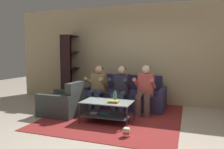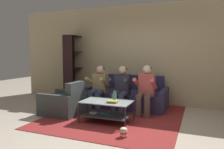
{
  "view_description": "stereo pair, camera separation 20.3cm",
  "coord_description": "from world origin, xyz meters",
  "views": [
    {
      "loc": [
        1.36,
        -3.95,
        1.5
      ],
      "look_at": [
        -0.3,
        0.72,
        1.01
      ],
      "focal_mm": 35.0,
      "sensor_mm": 36.0,
      "label": 1
    },
    {
      "loc": [
        1.55,
        -3.88,
        1.5
      ],
      "look_at": [
        -0.3,
        0.72,
        1.01
      ],
      "focal_mm": 35.0,
      "sensor_mm": 36.0,
      "label": 2
    }
  ],
  "objects": [
    {
      "name": "person_seated_right",
      "position": [
        0.36,
        1.24,
        0.66
      ],
      "size": [
        0.5,
        0.58,
        1.2
      ],
      "color": "brown",
      "rests_on": "ground"
    },
    {
      "name": "popcorn_tub",
      "position": [
        0.34,
        -0.33,
        0.09
      ],
      "size": [
        0.13,
        0.13,
        0.18
      ],
      "color": "red",
      "rests_on": "ground"
    },
    {
      "name": "ground",
      "position": [
        0.0,
        0.0,
        0.0
      ],
      "size": [
        16.8,
        16.8,
        0.0
      ],
      "primitive_type": "plane",
      "color": "beige"
    },
    {
      "name": "person_seated_middle",
      "position": [
        -0.26,
        1.24,
        0.64
      ],
      "size": [
        0.5,
        0.58,
        1.16
      ],
      "color": "#39445D",
      "rests_on": "ground"
    },
    {
      "name": "book_stack",
      "position": [
        -0.1,
        0.26,
        0.49
      ],
      "size": [
        0.23,
        0.18,
        0.05
      ],
      "color": "red",
      "rests_on": "coffee_table"
    },
    {
      "name": "armchair",
      "position": [
        -1.5,
        0.52,
        0.27
      ],
      "size": [
        0.95,
        0.84,
        0.81
      ],
      "color": "#373E3D",
      "rests_on": "ground"
    },
    {
      "name": "coffee_table",
      "position": [
        -0.29,
        0.35,
        0.31
      ],
      "size": [
        1.07,
        0.63,
        0.46
      ],
      "color": "#A9BDB8",
      "rests_on": "ground"
    },
    {
      "name": "person_seated_left",
      "position": [
        -0.89,
        1.24,
        0.64
      ],
      "size": [
        0.5,
        0.58,
        1.16
      ],
      "color": "#354161",
      "rests_on": "ground"
    },
    {
      "name": "couch",
      "position": [
        -0.26,
        1.81,
        0.29
      ],
      "size": [
        2.11,
        0.97,
        0.86
      ],
      "color": "#322E54",
      "rests_on": "ground"
    },
    {
      "name": "bookshelf",
      "position": [
        -2.18,
        2.04,
        0.78
      ],
      "size": [
        0.39,
        0.88,
        2.03
      ],
      "color": "black",
      "rests_on": "ground"
    },
    {
      "name": "back_partition",
      "position": [
        0.0,
        2.46,
        1.45
      ],
      "size": [
        8.4,
        0.12,
        2.9
      ],
      "primitive_type": "cube",
      "color": "tan",
      "rests_on": "ground"
    },
    {
      "name": "vase",
      "position": [
        -0.15,
        0.48,
        0.56
      ],
      "size": [
        0.1,
        0.1,
        0.21
      ],
      "color": "#456B5A",
      "rests_on": "coffee_table"
    },
    {
      "name": "area_rug",
      "position": [
        -0.27,
        0.96,
        0.01
      ],
      "size": [
        3.0,
        3.4,
        0.01
      ],
      "color": "maroon",
      "rests_on": "ground"
    }
  ]
}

